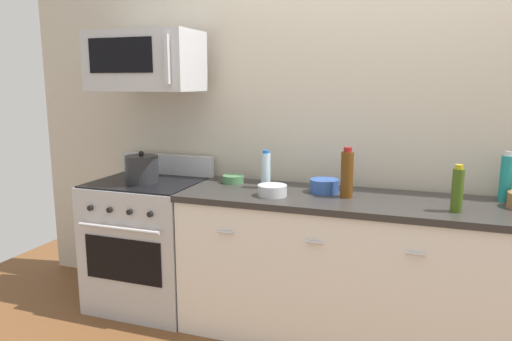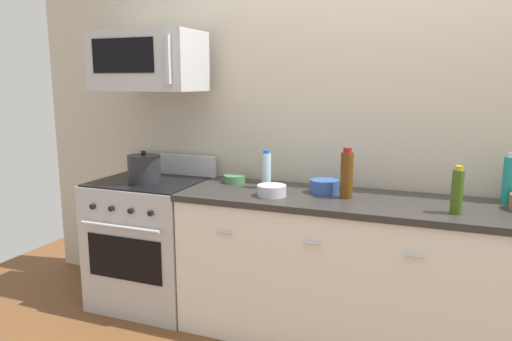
# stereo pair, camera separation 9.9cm
# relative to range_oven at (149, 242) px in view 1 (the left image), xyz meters

# --- Properties ---
(ground_plane) EXTENTS (6.54, 6.54, 0.00)m
(ground_plane) POSITION_rel_range_oven_xyz_m (1.55, -0.00, -0.47)
(ground_plane) COLOR brown
(back_wall) EXTENTS (5.45, 0.10, 2.70)m
(back_wall) POSITION_rel_range_oven_xyz_m (1.55, 0.41, 0.88)
(back_wall) COLOR beige
(back_wall) RESTS_ON ground_plane
(counter_unit) EXTENTS (2.36, 0.66, 0.92)m
(counter_unit) POSITION_rel_range_oven_xyz_m (1.55, -0.00, -0.01)
(counter_unit) COLOR silver
(counter_unit) RESTS_ON ground_plane
(range_oven) EXTENTS (0.76, 0.69, 1.07)m
(range_oven) POSITION_rel_range_oven_xyz_m (0.00, 0.00, 0.00)
(range_oven) COLOR #B7BABF
(range_oven) RESTS_ON ground_plane
(microwave) EXTENTS (0.74, 0.44, 0.40)m
(microwave) POSITION_rel_range_oven_xyz_m (0.00, 0.04, 1.28)
(microwave) COLOR #B7BABF
(bottle_sparkling_teal) EXTENTS (0.07, 0.07, 0.30)m
(bottle_sparkling_teal) POSITION_rel_range_oven_xyz_m (2.30, 0.21, 0.59)
(bottle_sparkling_teal) COLOR #197F7A
(bottle_sparkling_teal) RESTS_ON countertop_slab
(bottle_olive_oil) EXTENTS (0.06, 0.06, 0.26)m
(bottle_olive_oil) POSITION_rel_range_oven_xyz_m (2.02, -0.14, 0.57)
(bottle_olive_oil) COLOR #385114
(bottle_olive_oil) RESTS_ON countertop_slab
(bottle_water_clear) EXTENTS (0.06, 0.06, 0.25)m
(bottle_water_clear) POSITION_rel_range_oven_xyz_m (0.86, 0.08, 0.57)
(bottle_water_clear) COLOR silver
(bottle_water_clear) RESTS_ON countertop_slab
(bottle_wine_amber) EXTENTS (0.08, 0.08, 0.31)m
(bottle_wine_amber) POSITION_rel_range_oven_xyz_m (1.41, -0.00, 0.60)
(bottle_wine_amber) COLOR #59330F
(bottle_wine_amber) RESTS_ON countertop_slab
(bowl_green_glaze) EXTENTS (0.15, 0.15, 0.05)m
(bowl_green_glaze) POSITION_rel_range_oven_xyz_m (0.60, 0.16, 0.48)
(bowl_green_glaze) COLOR #477A4C
(bowl_green_glaze) RESTS_ON countertop_slab
(bowl_blue_mixing) EXTENTS (0.18, 0.18, 0.09)m
(bowl_blue_mixing) POSITION_rel_range_oven_xyz_m (1.25, 0.08, 0.50)
(bowl_blue_mixing) COLOR #2D519E
(bowl_blue_mixing) RESTS_ON countertop_slab
(bowl_steel_prep) EXTENTS (0.18, 0.18, 0.07)m
(bowl_steel_prep) POSITION_rel_range_oven_xyz_m (0.97, -0.12, 0.49)
(bowl_steel_prep) COLOR #B2B5BA
(bowl_steel_prep) RESTS_ON countertop_slab
(stockpot) EXTENTS (0.23, 0.23, 0.22)m
(stockpot) POSITION_rel_range_oven_xyz_m (0.00, -0.05, 0.55)
(stockpot) COLOR #262628
(stockpot) RESTS_ON range_oven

